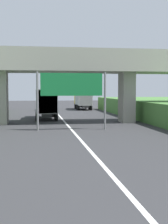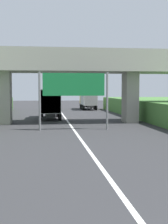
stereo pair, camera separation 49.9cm
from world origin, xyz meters
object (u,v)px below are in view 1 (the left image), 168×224
truck_yellow (83,98)px  overhead_highway_sign (72,88)px  truck_white (46,102)px  car_green (44,105)px

truck_yellow → overhead_highway_sign: bearing=-100.2°
overhead_highway_sign → truck_white: overhead_highway_sign is taller
overhead_highway_sign → car_green: (-1.68, 27.04, -2.71)m
truck_white → car_green: truck_white is taller
overhead_highway_sign → car_green: 27.22m
truck_yellow → truck_white: (-6.91, -17.51, 0.00)m
truck_white → car_green: bearing=89.4°
truck_white → truck_yellow: bearing=68.5°
overhead_highway_sign → truck_white: bearing=99.8°
truck_yellow → car_green: (-6.73, -1.16, -1.08)m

